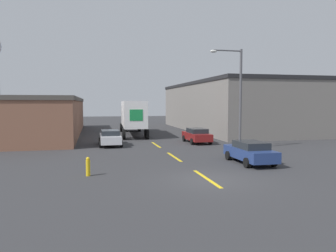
# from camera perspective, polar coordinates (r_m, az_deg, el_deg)

# --- Properties ---
(ground_plane) EXTENTS (160.00, 160.00, 0.00)m
(ground_plane) POSITION_cam_1_polar(r_m,az_deg,el_deg) (16.60, 7.19, -9.34)
(ground_plane) COLOR #333335
(road_centerline) EXTENTS (0.20, 17.70, 0.01)m
(road_centerline) POSITION_cam_1_polar(r_m,az_deg,el_deg) (23.38, 1.08, -5.39)
(road_centerline) COLOR gold
(road_centerline) RESTS_ON ground_plane
(warehouse_left) EXTENTS (11.31, 27.73, 4.46)m
(warehouse_left) POSITION_cam_1_polar(r_m,az_deg,el_deg) (42.26, -22.67, 1.56)
(warehouse_left) COLOR brown
(warehouse_left) RESTS_ON ground_plane
(warehouse_right) EXTENTS (13.78, 28.22, 6.67)m
(warehouse_right) POSITION_cam_1_polar(r_m,az_deg,el_deg) (47.83, 11.27, 3.36)
(warehouse_right) COLOR slate
(warehouse_right) RESTS_ON ground_plane
(semi_truck) EXTENTS (3.35, 12.75, 4.04)m
(semi_truck) POSITION_cam_1_polar(r_m,az_deg,el_deg) (39.69, -6.22, 1.95)
(semi_truck) COLOR black
(semi_truck) RESTS_ON ground_plane
(parked_car_right_mid) EXTENTS (1.97, 4.42, 1.40)m
(parked_car_right_mid) POSITION_cam_1_polar(r_m,az_deg,el_deg) (31.60, 5.03, -1.60)
(parked_car_right_mid) COLOR maroon
(parked_car_right_mid) RESTS_ON ground_plane
(parked_car_right_near) EXTENTS (1.97, 4.42, 1.40)m
(parked_car_right_near) POSITION_cam_1_polar(r_m,az_deg,el_deg) (21.50, 14.09, -4.35)
(parked_car_right_near) COLOR navy
(parked_car_right_near) RESTS_ON ground_plane
(parked_car_left_far) EXTENTS (1.97, 4.42, 1.40)m
(parked_car_left_far) POSITION_cam_1_polar(r_m,az_deg,el_deg) (29.88, -10.03, -1.97)
(parked_car_left_far) COLOR silver
(parked_car_left_far) RESTS_ON ground_plane
(street_lamp) EXTENTS (2.75, 0.32, 8.15)m
(street_lamp) POSITION_cam_1_polar(r_m,az_deg,el_deg) (27.22, 11.91, 5.87)
(street_lamp) COLOR #4C4C51
(street_lamp) RESTS_ON ground_plane
(fire_hydrant) EXTENTS (0.22, 0.22, 1.00)m
(fire_hydrant) POSITION_cam_1_polar(r_m,az_deg,el_deg) (17.80, -13.76, -6.88)
(fire_hydrant) COLOR gold
(fire_hydrant) RESTS_ON ground_plane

